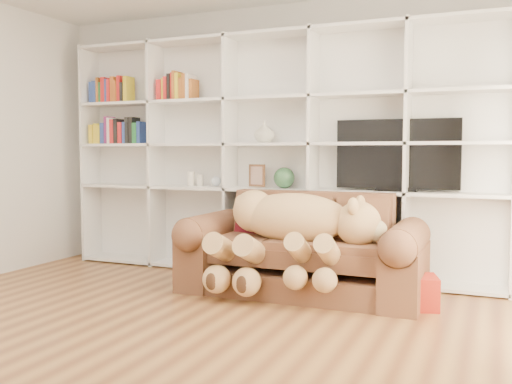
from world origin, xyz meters
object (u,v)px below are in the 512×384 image
at_px(sofa, 302,256).
at_px(teddy_bear, 291,228).
at_px(gift_box, 416,292).
at_px(tv, 397,156).

xyz_separation_m(sofa, teddy_bear, (-0.04, -0.17, 0.26)).
bearing_deg(gift_box, teddy_bear, -177.23).
height_order(sofa, gift_box, sofa).
height_order(sofa, tv, tv).
bearing_deg(tv, gift_box, -69.99).
bearing_deg(teddy_bear, tv, 57.39).
height_order(gift_box, tv, tv).
relative_size(sofa, tv, 1.85).
height_order(teddy_bear, tv, tv).
relative_size(sofa, teddy_bear, 1.45).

